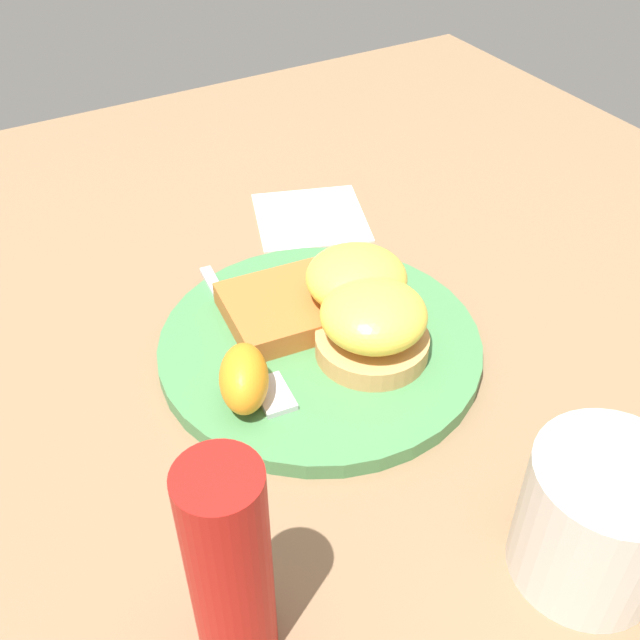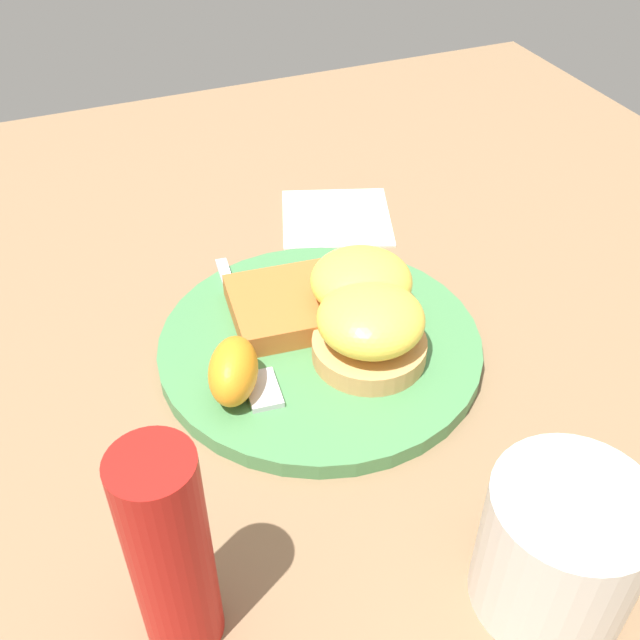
# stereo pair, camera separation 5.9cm
# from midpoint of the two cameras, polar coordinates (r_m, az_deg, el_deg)

# --- Properties ---
(ground_plane) EXTENTS (1.10, 1.10, 0.00)m
(ground_plane) POSITION_cam_midpoint_polar(r_m,az_deg,el_deg) (0.62, -2.76, -2.54)
(ground_plane) COLOR #846647
(plate) EXTENTS (0.26, 0.26, 0.01)m
(plate) POSITION_cam_midpoint_polar(r_m,az_deg,el_deg) (0.61, -2.78, -2.06)
(plate) COLOR #47844C
(plate) RESTS_ON ground_plane
(sandwich_benedict_left) EXTENTS (0.09, 0.09, 0.06)m
(sandwich_benedict_left) POSITION_cam_midpoint_polar(r_m,az_deg,el_deg) (0.57, 1.13, -0.47)
(sandwich_benedict_left) COLOR tan
(sandwich_benedict_left) RESTS_ON plate
(sandwich_benedict_right) EXTENTS (0.09, 0.09, 0.06)m
(sandwich_benedict_right) POSITION_cam_midpoint_polar(r_m,az_deg,el_deg) (0.61, -0.01, 2.39)
(sandwich_benedict_right) COLOR tan
(sandwich_benedict_right) RESTS_ON plate
(hashbrown_patty) EXTENTS (0.11, 0.10, 0.02)m
(hashbrown_patty) POSITION_cam_midpoint_polar(r_m,az_deg,el_deg) (0.62, -5.26, 0.84)
(hashbrown_patty) COLOR #B5642C
(hashbrown_patty) RESTS_ON plate
(orange_wedge) EXTENTS (0.06, 0.07, 0.04)m
(orange_wedge) POSITION_cam_midpoint_polar(r_m,az_deg,el_deg) (0.55, -8.92, -4.56)
(orange_wedge) COLOR orange
(orange_wedge) RESTS_ON plate
(fork) EXTENTS (0.04, 0.19, 0.00)m
(fork) POSITION_cam_midpoint_polar(r_m,az_deg,el_deg) (0.60, -8.52, -1.86)
(fork) COLOR silver
(fork) RESTS_ON plate
(cup) EXTENTS (0.12, 0.09, 0.09)m
(cup) POSITION_cam_midpoint_polar(r_m,az_deg,el_deg) (0.47, 17.07, -14.48)
(cup) COLOR silver
(cup) RESTS_ON ground_plane
(napkin) EXTENTS (0.14, 0.14, 0.00)m
(napkin) POSITION_cam_midpoint_polar(r_m,az_deg,el_deg) (0.78, -2.93, 7.81)
(napkin) COLOR white
(napkin) RESTS_ON ground_plane
(condiment_bottle) EXTENTS (0.04, 0.04, 0.15)m
(condiment_bottle) POSITION_cam_midpoint_polar(r_m,az_deg,el_deg) (0.41, -11.29, -18.31)
(condiment_bottle) COLOR #B21914
(condiment_bottle) RESTS_ON ground_plane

